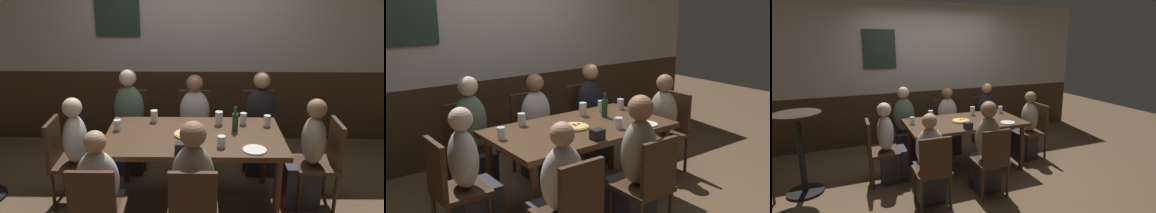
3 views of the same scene
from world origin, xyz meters
The scene contains 28 objects.
ground_plane centered at (0.00, 0.00, 0.00)m, with size 12.00×12.00×0.00m, color brown.
wall_back centered at (-0.01, 1.65, 1.30)m, with size 6.40×0.13×2.60m.
dining_table centered at (0.00, 0.00, 0.66)m, with size 1.70×0.95×0.74m.
chair_mid_near centered at (0.00, -0.89, 0.50)m, with size 0.40×0.40×0.88m.
chair_left_near centered at (-0.75, -0.89, 0.50)m, with size 0.40×0.40×0.88m.
chair_head_east centered at (1.26, 0.00, 0.50)m, with size 0.40×0.40×0.88m.
chair_right_far centered at (0.75, 0.89, 0.50)m, with size 0.40×0.40×0.88m.
chair_head_west centered at (-1.26, 0.00, 0.50)m, with size 0.40×0.40×0.88m.
chair_mid_far centered at (0.00, 0.89, 0.50)m, with size 0.40×0.40×0.88m.
chair_left_far centered at (-0.75, 0.89, 0.50)m, with size 0.40×0.40×0.88m.
person_mid_near centered at (0.00, -0.73, 0.50)m, with size 0.34×0.37×1.18m.
person_left_near centered at (-0.75, -0.73, 0.46)m, with size 0.34×0.37×1.10m.
person_head_east centered at (1.10, 0.00, 0.46)m, with size 0.37×0.34×1.11m.
person_right_far centered at (0.75, 0.73, 0.49)m, with size 0.34×0.37×1.16m.
person_head_west centered at (-1.10, 0.00, 0.46)m, with size 0.37×0.34×1.11m.
person_mid_far centered at (0.00, 0.73, 0.47)m, with size 0.34×0.37×1.13m.
person_left_far centered at (-0.75, 0.73, 0.50)m, with size 0.34×0.37×1.19m.
pizza centered at (-0.06, -0.01, 0.75)m, with size 0.26×0.26×0.03m.
highball_clear centered at (0.74, 0.25, 0.79)m, with size 0.07×0.07×0.11m.
tumbler_water centered at (-0.42, 0.35, 0.79)m, with size 0.07×0.07×0.12m.
pint_glass_stout centered at (0.25, -0.26, 0.78)m, with size 0.07×0.07×0.10m.
beer_glass_tall centered at (0.25, 0.28, 0.80)m, with size 0.08×0.08×0.14m.
beer_glass_half centered at (0.50, 0.29, 0.80)m, with size 0.07×0.07×0.12m.
tumbler_short centered at (-0.75, 0.12, 0.79)m, with size 0.07×0.07×0.10m.
beer_bottle_green centered at (0.40, 0.12, 0.84)m, with size 0.06×0.06×0.25m.
plate_white_large centered at (0.54, -0.34, 0.75)m, with size 0.21×0.21×0.01m, color white.
condiment_caddy centered at (-0.11, -0.38, 0.79)m, with size 0.11×0.09×0.09m, color black.
side_bar_table centered at (-2.17, 0.05, 0.62)m, with size 0.56×0.56×1.05m.
Camera 3 is at (-1.60, -3.89, 1.90)m, focal length 27.56 mm.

